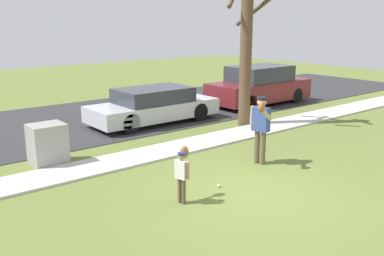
% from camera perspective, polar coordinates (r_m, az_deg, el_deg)
% --- Properties ---
extents(ground_plane, '(48.00, 48.00, 0.00)m').
position_cam_1_polar(ground_plane, '(11.72, -4.46, -3.51)').
color(ground_plane, olive).
extents(sidewalk_strip, '(36.00, 1.20, 0.06)m').
position_cam_1_polar(sidewalk_strip, '(11.79, -4.74, -3.26)').
color(sidewalk_strip, beige).
rests_on(sidewalk_strip, ground).
extents(road_surface, '(36.00, 6.80, 0.02)m').
position_cam_1_polar(road_surface, '(16.05, -14.84, 0.93)').
color(road_surface, '#2D2D30').
rests_on(road_surface, ground).
extents(person_adult, '(0.67, 0.74, 1.71)m').
position_cam_1_polar(person_adult, '(10.77, 9.07, 0.66)').
color(person_adult, brown).
rests_on(person_adult, ground).
extents(person_child, '(0.46, 0.49, 1.09)m').
position_cam_1_polar(person_child, '(8.51, -1.27, -5.31)').
color(person_child, brown).
rests_on(person_child, ground).
extents(baseball, '(0.07, 0.07, 0.07)m').
position_cam_1_polar(baseball, '(9.48, 3.57, -7.60)').
color(baseball, white).
rests_on(baseball, ground).
extents(utility_cabinet, '(0.84, 0.72, 1.04)m').
position_cam_1_polar(utility_cabinet, '(11.36, -18.53, -2.06)').
color(utility_cabinet, gray).
rests_on(utility_cabinet, ground).
extents(street_tree_near, '(1.85, 1.89, 5.89)m').
position_cam_1_polar(street_tree_near, '(14.61, 7.23, 12.34)').
color(street_tree_near, brown).
rests_on(street_tree_near, ground).
extents(parked_sedan_silver, '(4.60, 1.80, 1.23)m').
position_cam_1_polar(parked_sedan_silver, '(15.17, -5.11, 2.97)').
color(parked_sedan_silver, silver).
rests_on(parked_sedan_silver, road_surface).
extents(parked_suv_maroon, '(4.70, 1.90, 1.63)m').
position_cam_1_polar(parked_suv_maroon, '(18.78, 8.88, 5.53)').
color(parked_suv_maroon, maroon).
rests_on(parked_suv_maroon, road_surface).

